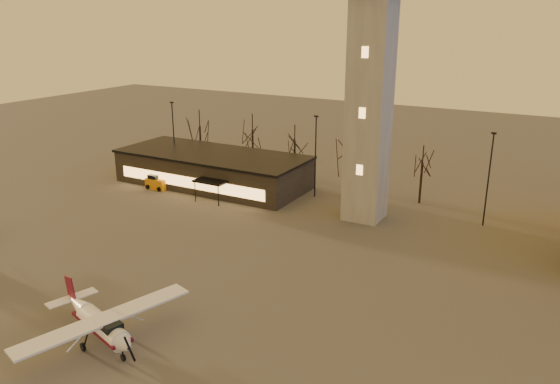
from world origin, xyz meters
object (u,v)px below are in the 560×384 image
control_tower (371,68)px  terminal (213,169)px  cessna_front (104,330)px  service_cart (157,183)px

control_tower → terminal: size_ratio=1.28×
cessna_front → service_cart: (-20.82, 28.93, -0.45)m
terminal → service_cart: 7.41m
cessna_front → service_cart: bearing=142.7°
control_tower → cessna_front: control_tower is taller
cessna_front → terminal: bearing=131.6°
cessna_front → service_cart: cessna_front is taller
terminal → service_cart: size_ratio=8.60×
control_tower → terminal: control_tower is taller
service_cart → terminal: bearing=44.5°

